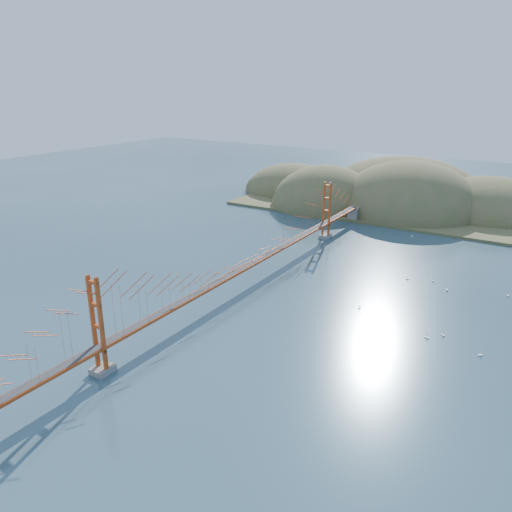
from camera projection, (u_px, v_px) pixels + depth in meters
The scene contains 12 objects.
ground at pixel (247, 285), 80.23m from camera, with size 320.00×320.00×0.00m, color #284351.
bridge at pixel (248, 243), 78.04m from camera, with size 2.20×94.40×12.00m.
far_headlands at pixel (393, 203), 133.93m from camera, with size 84.00×58.00×25.00m.
sailboat_12 at pixel (412, 236), 104.94m from camera, with size 0.55×0.55×0.59m.
sailboat_3 at pixel (407, 279), 82.34m from camera, with size 0.63×0.63×0.68m.
sailboat_9 at pixel (508, 295), 76.07m from camera, with size 0.53×0.58×0.66m.
sailboat_1 at pixel (443, 334), 64.31m from camera, with size 0.58×0.58×0.61m.
sailboat_0 at pixel (359, 307), 71.95m from camera, with size 0.53×0.56×0.63m.
sailboat_2 at pixel (427, 337), 63.64m from camera, with size 0.62×0.53×0.72m.
sailboat_14 at pixel (480, 354), 59.58m from camera, with size 0.67×0.67×0.70m.
sailboat_16 at pixel (447, 289), 78.18m from camera, with size 0.63×0.63×0.68m.
sailboat_7 at pixel (433, 280), 81.76m from camera, with size 0.53×0.52×0.60m.
Camera 1 is at (40.41, -62.12, 31.13)m, focal length 35.00 mm.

